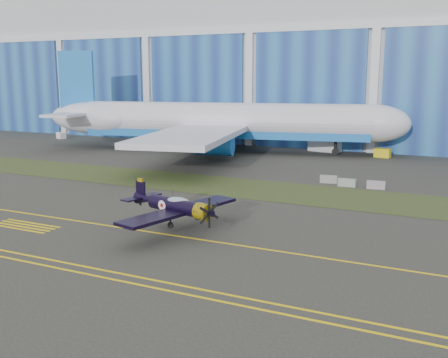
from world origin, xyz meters
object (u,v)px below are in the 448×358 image
at_px(jetliner, 224,82).
at_px(shipping_container, 325,145).
at_px(tug, 382,153).
at_px(warbird, 175,206).

height_order(jetliner, shipping_container, jetliner).
bearing_deg(tug, shipping_container, 171.60).
bearing_deg(warbird, shipping_container, 105.53).
relative_size(warbird, jetliner, 0.18).
xyz_separation_m(jetliner, tug, (25.19, 4.84, -10.91)).
xyz_separation_m(warbird, jetliner, (-16.88, 43.88, 9.40)).
bearing_deg(jetliner, tug, -1.48).
distance_m(warbird, shipping_container, 51.39).
relative_size(shipping_container, tug, 2.24).
height_order(warbird, jetliner, jetliner).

